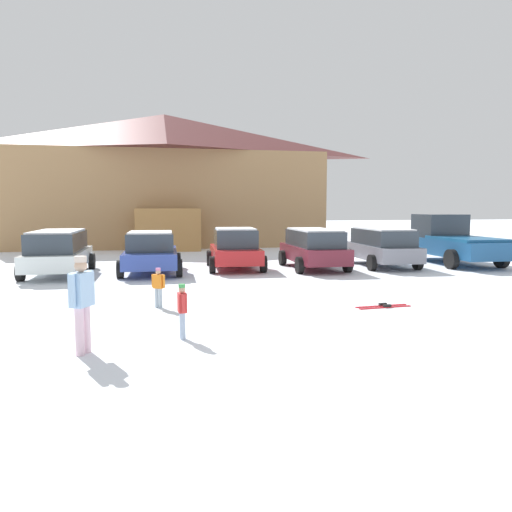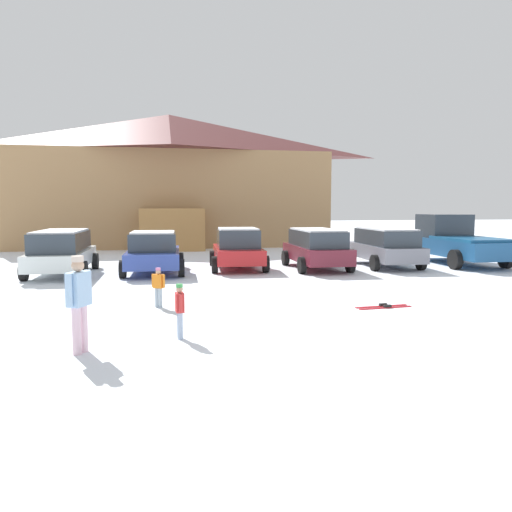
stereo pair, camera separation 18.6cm
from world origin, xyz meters
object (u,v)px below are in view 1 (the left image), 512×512
at_px(parked_white_suv, 58,251).
at_px(parked_blue_hatchback, 151,252).
at_px(parked_red_sedan, 235,248).
at_px(pickup_truck, 450,241).
at_px(parked_grey_wagon, 382,246).
at_px(skier_child_in_orange_jacket, 158,285).
at_px(ski_lodge, 165,179).
at_px(pair_of_skis, 384,306).
at_px(parked_maroon_van, 314,247).
at_px(skier_adult_in_blue_parka, 82,299).
at_px(skier_child_in_red_jacket, 182,308).

bearing_deg(parked_white_suv, parked_blue_hatchback, -4.07).
relative_size(parked_red_sedan, pickup_truck, 0.70).
distance_m(parked_grey_wagon, skier_child_in_orange_jacket, 11.56).
bearing_deg(skier_child_in_orange_jacket, parked_blue_hatchback, 91.04).
distance_m(ski_lodge, parked_red_sedan, 14.14).
bearing_deg(pair_of_skis, ski_lodge, 101.69).
bearing_deg(ski_lodge, parked_maroon_van, -69.33).
relative_size(ski_lodge, parked_maroon_van, 4.56).
relative_size(parked_grey_wagon, skier_adult_in_blue_parka, 2.73).
height_order(parked_blue_hatchback, skier_adult_in_blue_parka, skier_adult_in_blue_parka).
height_order(ski_lodge, parked_maroon_van, ski_lodge).
distance_m(pickup_truck, pair_of_skis, 11.23).
distance_m(skier_adult_in_blue_parka, skier_child_in_red_jacket, 1.85).
xyz_separation_m(parked_white_suv, skier_child_in_orange_jacket, (3.43, -6.87, -0.33)).
bearing_deg(skier_child_in_orange_jacket, skier_adult_in_blue_parka, -109.92).
xyz_separation_m(parked_maroon_van, skier_child_in_orange_jacket, (-6.29, -6.62, -0.31)).
distance_m(parked_blue_hatchback, skier_child_in_red_jacket, 9.74).
height_order(ski_lodge, parked_grey_wagon, ski_lodge).
distance_m(parked_red_sedan, skier_child_in_orange_jacket, 7.90).
height_order(parked_white_suv, parked_red_sedan, parked_red_sedan).
xyz_separation_m(parked_blue_hatchback, skier_child_in_red_jacket, (0.49, -9.72, -0.21)).
xyz_separation_m(parked_grey_wagon, skier_child_in_orange_jacket, (-9.34, -6.80, -0.32)).
xyz_separation_m(skier_child_in_red_jacket, skier_child_in_orange_jacket, (-0.37, 3.09, -0.03)).
relative_size(parked_white_suv, parked_red_sedan, 1.14).
bearing_deg(pair_of_skis, parked_maroon_van, 84.06).
xyz_separation_m(parked_red_sedan, pickup_truck, (9.67, 0.07, 0.17)).
xyz_separation_m(skier_child_in_orange_jacket, pair_of_skis, (5.48, -1.12, -0.54)).
bearing_deg(pickup_truck, parked_red_sedan, -179.60).
distance_m(parked_white_suv, skier_child_in_orange_jacket, 7.68).
height_order(parked_white_suv, skier_adult_in_blue_parka, skier_adult_in_blue_parka).
bearing_deg(parked_maroon_van, parked_white_suv, 178.55).
relative_size(pickup_truck, pair_of_skis, 4.11).
xyz_separation_m(skier_child_in_red_jacket, pair_of_skis, (5.11, 1.97, -0.57)).
xyz_separation_m(ski_lodge, parked_grey_wagon, (8.39, -13.95, -3.39)).
bearing_deg(pickup_truck, parked_blue_hatchback, -177.09).
distance_m(parked_maroon_van, parked_grey_wagon, 3.06).
relative_size(parked_blue_hatchback, skier_child_in_red_jacket, 4.09).
xyz_separation_m(ski_lodge, pickup_truck, (11.90, -13.46, -3.27)).
xyz_separation_m(ski_lodge, parked_red_sedan, (2.23, -13.53, -3.43)).
distance_m(pickup_truck, skier_child_in_red_jacket, 16.24).
relative_size(parked_red_sedan, skier_adult_in_blue_parka, 2.49).
xyz_separation_m(parked_white_suv, parked_grey_wagon, (12.77, -0.06, -0.01)).
bearing_deg(parked_grey_wagon, parked_red_sedan, 176.10).
relative_size(ski_lodge, pickup_truck, 3.43).
height_order(parked_white_suv, parked_blue_hatchback, parked_white_suv).
height_order(parked_red_sedan, pickup_truck, pickup_truck).
distance_m(parked_maroon_van, skier_child_in_orange_jacket, 9.14).
bearing_deg(parked_blue_hatchback, skier_adult_in_blue_parka, -96.73).
distance_m(parked_maroon_van, pair_of_skis, 7.83).
bearing_deg(skier_child_in_orange_jacket, skier_child_in_red_jacket, -83.15).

